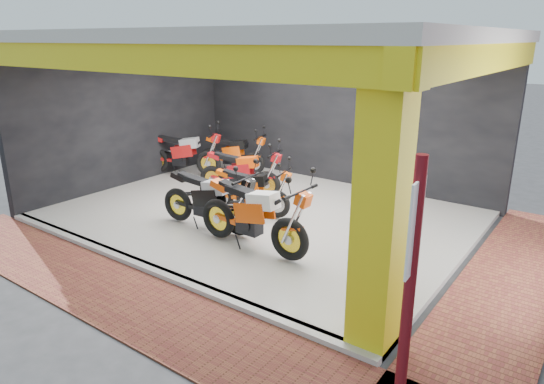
% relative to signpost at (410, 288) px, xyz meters
% --- Properties ---
extents(ground, '(80.00, 80.00, 0.00)m').
position_rel_signpost_xyz_m(ground, '(-4.48, 1.73, -1.46)').
color(ground, '#2D2D30').
rests_on(ground, ground).
extents(showroom_floor, '(8.00, 6.00, 0.10)m').
position_rel_signpost_xyz_m(showroom_floor, '(-4.48, 3.73, -1.41)').
color(showroom_floor, beige).
rests_on(showroom_floor, ground).
extents(showroom_ceiling, '(8.40, 6.40, 0.20)m').
position_rel_signpost_xyz_m(showroom_ceiling, '(-4.48, 3.73, 2.14)').
color(showroom_ceiling, beige).
rests_on(showroom_ceiling, corner_column).
extents(back_wall, '(8.20, 0.20, 3.50)m').
position_rel_signpost_xyz_m(back_wall, '(-4.48, 6.83, 0.29)').
color(back_wall, black).
rests_on(back_wall, ground).
extents(left_wall, '(0.20, 6.20, 3.50)m').
position_rel_signpost_xyz_m(left_wall, '(-8.58, 3.73, 0.29)').
color(left_wall, black).
rests_on(left_wall, ground).
extents(corner_column, '(0.50, 0.50, 3.50)m').
position_rel_signpost_xyz_m(corner_column, '(-0.73, 0.98, 0.29)').
color(corner_column, yellow).
rests_on(corner_column, ground).
extents(header_beam_front, '(8.40, 0.30, 0.40)m').
position_rel_signpost_xyz_m(header_beam_front, '(-4.48, 0.73, 1.84)').
color(header_beam_front, yellow).
rests_on(header_beam_front, corner_column).
extents(header_beam_right, '(0.30, 6.40, 0.40)m').
position_rel_signpost_xyz_m(header_beam_right, '(-0.48, 3.73, 1.84)').
color(header_beam_right, yellow).
rests_on(header_beam_right, corner_column).
extents(floor_kerb, '(8.00, 0.20, 0.10)m').
position_rel_signpost_xyz_m(floor_kerb, '(-4.48, 0.71, -1.41)').
color(floor_kerb, beige).
rests_on(floor_kerb, ground).
extents(paver_front, '(9.00, 1.40, 0.03)m').
position_rel_signpost_xyz_m(paver_front, '(-4.48, -0.07, -1.45)').
color(paver_front, brown).
rests_on(paver_front, ground).
extents(paver_right, '(1.40, 7.00, 0.03)m').
position_rel_signpost_xyz_m(paver_right, '(0.32, 3.73, -1.45)').
color(paver_right, brown).
rests_on(paver_right, ground).
extents(signpost, '(0.11, 0.37, 2.67)m').
position_rel_signpost_xyz_m(signpost, '(0.00, 0.00, 0.00)').
color(signpost, '#600E14').
rests_on(signpost, ground).
extents(moto_hero, '(2.43, 0.94, 1.47)m').
position_rel_signpost_xyz_m(moto_hero, '(-2.73, 2.17, -0.62)').
color(moto_hero, '#DF4809').
rests_on(moto_hero, showroom_floor).
extents(moto_row_a, '(2.28, 1.01, 1.36)m').
position_rel_signpost_xyz_m(moto_row_a, '(-4.07, 2.50, -0.68)').
color(moto_row_a, black).
rests_on(moto_row_a, showroom_floor).
extents(moto_row_b, '(2.05, 1.14, 1.19)m').
position_rel_signpost_xyz_m(moto_row_b, '(-4.03, 3.64, -0.77)').
color(moto_row_b, '#E65309').
rests_on(moto_row_b, showroom_floor).
extents(moto_row_c, '(2.25, 1.31, 1.29)m').
position_rel_signpost_xyz_m(moto_row_c, '(-4.92, 4.52, -0.72)').
color(moto_row_c, '#AC1217').
rests_on(moto_row_c, showroom_floor).
extents(moto_row_d, '(2.14, 1.24, 1.23)m').
position_rel_signpost_xyz_m(moto_row_d, '(-6.43, 5.98, -0.75)').
color(moto_row_d, '#FF560A').
rests_on(moto_row_d, showroom_floor).
extents(moto_row_e, '(2.39, 1.63, 1.37)m').
position_rel_signpost_xyz_m(moto_row_e, '(-7.28, 5.14, -0.68)').
color(moto_row_e, red).
rests_on(moto_row_e, showroom_floor).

